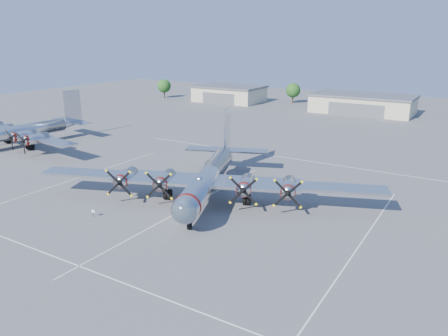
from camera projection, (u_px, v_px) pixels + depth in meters
The scene contains 9 objects.
ground at pixel (205, 198), 60.15m from camera, with size 260.00×260.00×0.00m, color #535355.
parking_lines at pixel (198, 202), 58.72m from camera, with size 60.00×50.08×0.01m.
hangar_west at pixel (229, 94), 148.81m from camera, with size 22.60×14.60×5.40m.
hangar_center at pixel (362, 104), 126.36m from camera, with size 28.60×14.60×5.40m.
tree_far_west at pixel (164, 86), 157.61m from camera, with size 4.80×4.80×6.64m.
tree_west at pixel (293, 90), 144.96m from camera, with size 4.80×4.80×6.64m.
main_bomber_b29 at pixel (210, 197), 60.42m from camera, with size 46.03×31.49×10.18m, color silver, non-canonical shape.
bomber_west at pixel (27, 145), 89.23m from camera, with size 38.55×27.29×10.18m, color silver, non-canonical shape.
info_placard at pixel (93, 212), 53.49m from camera, with size 0.49×0.09×0.93m.
Camera 1 is at (31.59, -46.82, 21.26)m, focal length 35.00 mm.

